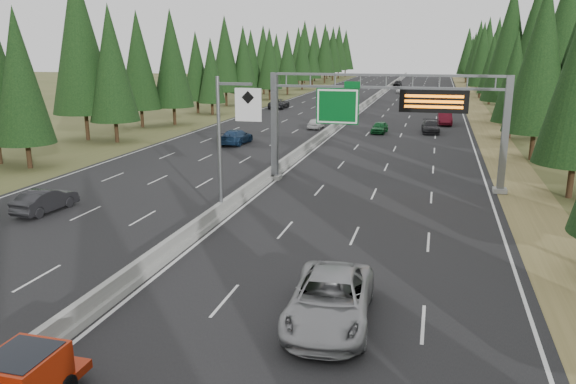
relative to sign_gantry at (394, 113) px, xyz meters
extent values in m
cube|color=black|center=(-8.92, 45.12, -5.23)|extent=(32.00, 260.00, 0.08)
cube|color=olive|center=(8.88, 45.12, -5.24)|extent=(3.60, 260.00, 0.06)
cube|color=#485126|center=(-26.72, 45.12, -5.24)|extent=(3.60, 260.00, 0.06)
cube|color=gray|center=(-8.92, 45.12, -5.04)|extent=(0.70, 260.00, 0.30)
cube|color=gray|center=(-8.92, 45.12, -4.64)|extent=(0.30, 260.00, 0.60)
cube|color=slate|center=(-8.57, 0.12, -1.29)|extent=(0.45, 0.45, 7.80)
cube|color=gray|center=(-8.57, 0.12, -5.04)|extent=(0.90, 0.90, 0.30)
cube|color=slate|center=(7.28, 0.12, -1.29)|extent=(0.45, 0.45, 7.80)
cube|color=gray|center=(7.28, 0.12, -5.04)|extent=(0.90, 0.90, 0.30)
cube|color=slate|center=(-0.64, 0.12, 2.53)|extent=(15.85, 0.35, 0.16)
cube|color=slate|center=(-0.64, 0.12, 1.69)|extent=(15.85, 0.35, 0.16)
cube|color=#054C19|center=(-3.92, -0.13, 0.36)|extent=(3.00, 0.10, 2.50)
cube|color=silver|center=(-3.92, -0.19, 0.36)|extent=(2.85, 0.02, 2.35)
cube|color=#054C19|center=(-2.92, -0.13, 1.86)|extent=(1.10, 0.10, 0.45)
cube|color=black|center=(2.58, -0.18, 0.86)|extent=(4.50, 0.40, 1.50)
cube|color=orange|center=(2.58, -0.40, 1.21)|extent=(3.80, 0.02, 0.18)
cube|color=orange|center=(2.58, -0.40, 0.86)|extent=(3.80, 0.02, 0.18)
cube|color=orange|center=(2.58, -0.40, 0.51)|extent=(3.80, 0.02, 0.18)
cylinder|color=slate|center=(-8.92, -9.88, -1.19)|extent=(0.20, 0.20, 8.00)
cube|color=gray|center=(-8.92, -9.88, -5.09)|extent=(0.50, 0.50, 0.20)
cube|color=slate|center=(-7.92, -9.88, 2.41)|extent=(2.00, 0.15, 0.15)
cube|color=silver|center=(-7.12, -10.00, 1.31)|extent=(1.50, 0.06, 1.80)
cylinder|color=black|center=(11.60, 0.19, -4.12)|extent=(0.40, 0.40, 2.29)
cylinder|color=black|center=(11.11, 13.44, -4.04)|extent=(0.40, 0.40, 2.45)
cone|color=black|center=(11.11, 13.44, 3.62)|extent=(5.52, 5.52, 12.88)
cylinder|color=black|center=(10.57, 25.61, -4.35)|extent=(0.40, 0.40, 1.84)
cone|color=black|center=(10.57, 25.61, 1.39)|extent=(4.13, 4.13, 9.64)
cylinder|color=black|center=(15.24, 26.46, -3.76)|extent=(0.40, 0.40, 3.01)
cone|color=black|center=(15.24, 26.46, 5.65)|extent=(6.78, 6.78, 15.81)
cylinder|color=black|center=(11.36, 40.22, -3.85)|extent=(0.40, 0.40, 2.83)
cone|color=black|center=(11.36, 40.22, 5.01)|extent=(6.38, 6.38, 14.88)
cylinder|color=black|center=(14.15, 38.65, -3.80)|extent=(0.40, 0.40, 2.94)
cone|color=black|center=(14.15, 38.65, 5.39)|extent=(6.62, 6.62, 15.44)
cylinder|color=black|center=(11.81, 50.14, -4.34)|extent=(0.40, 0.40, 1.85)
cone|color=black|center=(11.81, 50.14, 1.43)|extent=(4.16, 4.16, 9.70)
cylinder|color=black|center=(14.85, 51.07, -4.08)|extent=(0.40, 0.40, 2.38)
cone|color=black|center=(14.85, 51.07, 3.37)|extent=(5.36, 5.36, 12.50)
cylinder|color=black|center=(11.54, 65.95, -4.29)|extent=(0.40, 0.40, 1.96)
cone|color=black|center=(11.54, 65.95, 1.84)|extent=(4.41, 4.41, 10.29)
cylinder|color=black|center=(14.50, 64.68, -4.08)|extent=(0.40, 0.40, 2.38)
cone|color=black|center=(14.50, 64.68, 3.37)|extent=(5.36, 5.36, 12.52)
cylinder|color=black|center=(10.71, 78.79, -4.10)|extent=(0.40, 0.40, 2.33)
cone|color=black|center=(10.71, 78.79, 3.17)|extent=(5.24, 5.24, 12.23)
cylinder|color=black|center=(14.91, 76.46, -4.04)|extent=(0.40, 0.40, 2.46)
cone|color=black|center=(14.91, 76.46, 3.64)|extent=(5.53, 5.53, 12.90)
cylinder|color=black|center=(11.48, 89.27, -4.29)|extent=(0.40, 0.40, 1.95)
cone|color=black|center=(11.48, 89.27, 1.80)|extent=(4.39, 4.39, 10.23)
cylinder|color=black|center=(15.85, 92.02, -4.02)|extent=(0.40, 0.40, 2.50)
cone|color=black|center=(15.85, 92.02, 3.78)|extent=(5.62, 5.62, 13.11)
cylinder|color=black|center=(11.67, 106.18, -3.98)|extent=(0.40, 0.40, 2.57)
cone|color=black|center=(11.67, 106.18, 4.06)|extent=(5.79, 5.79, 13.52)
cylinder|color=black|center=(15.52, 103.50, -3.94)|extent=(0.40, 0.40, 2.67)
cone|color=black|center=(15.52, 103.50, 4.40)|extent=(6.00, 6.00, 14.00)
cylinder|color=black|center=(11.34, 118.04, -4.17)|extent=(0.40, 0.40, 2.19)
cone|color=black|center=(11.34, 118.04, 2.67)|extent=(4.93, 4.93, 11.49)
cylinder|color=black|center=(14.48, 117.89, -3.87)|extent=(0.40, 0.40, 2.79)
cone|color=black|center=(14.48, 117.89, 4.86)|extent=(6.28, 6.28, 14.66)
cylinder|color=black|center=(10.15, 131.17, -4.07)|extent=(0.40, 0.40, 2.40)
cone|color=black|center=(10.15, 131.17, 3.43)|extent=(5.40, 5.40, 12.60)
cylinder|color=black|center=(14.91, 128.79, -4.32)|extent=(0.40, 0.40, 1.89)
cone|color=black|center=(14.91, 128.79, 1.60)|extent=(4.26, 4.26, 9.95)
cylinder|color=black|center=(11.97, 144.14, -4.21)|extent=(0.40, 0.40, 2.11)
cone|color=black|center=(11.97, 144.14, 2.39)|extent=(4.75, 4.75, 11.09)
cylinder|color=black|center=(15.98, 142.86, -4.25)|extent=(0.40, 0.40, 2.04)
cone|color=black|center=(15.98, 142.86, 2.13)|extent=(4.59, 4.59, 10.72)
cylinder|color=black|center=(11.53, 158.84, -3.98)|extent=(0.40, 0.40, 2.57)
cone|color=black|center=(11.53, 158.84, 4.06)|extent=(5.79, 5.79, 13.50)
cylinder|color=black|center=(14.52, 155.77, -4.20)|extent=(0.40, 0.40, 2.15)
cone|color=black|center=(14.52, 155.77, 2.51)|extent=(4.83, 4.83, 11.27)
cylinder|color=black|center=(-29.23, -0.90, -4.24)|extent=(0.40, 0.40, 2.05)
cone|color=black|center=(-29.23, -0.90, 2.17)|extent=(4.62, 4.62, 10.77)
cylinder|color=black|center=(-29.39, 12.59, -4.15)|extent=(0.40, 0.40, 2.23)
cone|color=black|center=(-29.39, 12.59, 2.83)|extent=(5.03, 5.03, 11.73)
cylinder|color=black|center=(-33.21, 13.12, -3.82)|extent=(0.40, 0.40, 2.89)
cone|color=black|center=(-33.21, 13.12, 5.22)|extent=(6.51, 6.51, 15.19)
cylinder|color=black|center=(-29.75, 26.93, -4.12)|extent=(0.40, 0.40, 2.30)
cone|color=black|center=(-29.75, 26.93, 3.07)|extent=(5.18, 5.18, 12.08)
cylinder|color=black|center=(-32.62, 23.78, -4.14)|extent=(0.40, 0.40, 2.25)
cone|color=black|center=(-32.62, 23.78, 2.88)|extent=(5.06, 5.06, 11.80)
cylinder|color=black|center=(-29.27, 38.47, -4.38)|extent=(0.40, 0.40, 1.78)
cone|color=black|center=(-29.27, 38.47, 1.19)|extent=(4.01, 4.01, 9.35)
cylinder|color=black|center=(-32.26, 40.04, -4.30)|extent=(0.40, 0.40, 1.93)
cone|color=black|center=(-32.26, 40.04, 1.74)|extent=(4.35, 4.35, 10.15)
cylinder|color=black|center=(-29.41, 53.17, -4.20)|extent=(0.40, 0.40, 2.13)
cone|color=black|center=(-29.41, 53.17, 2.45)|extent=(4.79, 4.79, 11.19)
cylinder|color=black|center=(-32.15, 51.79, -4.07)|extent=(0.40, 0.40, 2.39)
cone|color=black|center=(-32.15, 51.79, 3.40)|extent=(5.38, 5.38, 12.56)
cylinder|color=black|center=(-28.06, 64.04, -4.20)|extent=(0.40, 0.40, 2.13)
cone|color=black|center=(-28.06, 64.04, 2.44)|extent=(4.79, 4.79, 11.17)
cylinder|color=black|center=(-31.95, 64.87, -4.22)|extent=(0.40, 0.40, 2.09)
cone|color=black|center=(-31.95, 64.87, 2.31)|extent=(4.70, 4.70, 10.97)
cylinder|color=black|center=(-27.94, 76.67, -4.22)|extent=(0.40, 0.40, 2.11)
cone|color=black|center=(-27.94, 76.67, 2.37)|extent=(4.74, 4.74, 11.06)
cylinder|color=black|center=(-33.30, 77.10, -4.12)|extent=(0.40, 0.40, 2.30)
cone|color=black|center=(-33.30, 77.10, 3.06)|extent=(5.17, 5.17, 12.06)
cylinder|color=black|center=(-28.43, 92.04, -4.16)|extent=(0.40, 0.40, 2.23)
cone|color=black|center=(-28.43, 92.04, 2.80)|extent=(5.01, 5.01, 11.69)
cylinder|color=black|center=(-33.91, 89.23, -4.23)|extent=(0.40, 0.40, 2.08)
cone|color=black|center=(-33.91, 89.23, 2.26)|extent=(4.67, 4.67, 10.90)
cylinder|color=black|center=(-28.80, 104.80, -4.24)|extent=(0.40, 0.40, 2.06)
cone|color=black|center=(-28.80, 104.80, 2.22)|extent=(4.65, 4.65, 10.84)
cylinder|color=black|center=(-32.20, 103.62, -4.08)|extent=(0.40, 0.40, 2.37)
cone|color=black|center=(-32.20, 103.62, 3.33)|extent=(5.33, 5.33, 12.45)
cylinder|color=black|center=(-28.16, 117.97, -3.97)|extent=(0.40, 0.40, 2.59)
cone|color=black|center=(-28.16, 117.97, 4.13)|extent=(5.84, 5.84, 13.62)
cylinder|color=black|center=(-33.71, 117.06, -3.90)|extent=(0.40, 0.40, 2.73)
cone|color=black|center=(-33.71, 117.06, 4.64)|extent=(6.15, 6.15, 14.35)
cylinder|color=black|center=(-28.50, 132.01, -3.99)|extent=(0.40, 0.40, 2.55)
cone|color=black|center=(-28.50, 132.01, 3.97)|extent=(5.73, 5.73, 13.38)
cylinder|color=black|center=(-33.39, 128.84, -3.95)|extent=(0.40, 0.40, 2.64)
cone|color=black|center=(-33.39, 128.84, 4.30)|extent=(5.94, 5.94, 13.85)
cylinder|color=black|center=(-28.98, 145.02, -3.92)|extent=(0.40, 0.40, 2.70)
cone|color=black|center=(-28.98, 145.02, 4.53)|extent=(6.08, 6.08, 14.19)
cylinder|color=black|center=(-32.27, 142.58, -4.05)|extent=(0.40, 0.40, 2.44)
cone|color=black|center=(-32.27, 142.58, 3.57)|extent=(5.49, 5.49, 12.81)
cylinder|color=black|center=(-28.54, 156.30, -4.01)|extent=(0.40, 0.40, 2.52)
cone|color=black|center=(-28.54, 156.30, 3.86)|extent=(5.67, 5.67, 13.22)
cylinder|color=black|center=(-33.69, 155.08, -4.23)|extent=(0.40, 0.40, 2.08)
cone|color=black|center=(-33.69, 155.08, 2.28)|extent=(4.68, 4.68, 10.93)
imported|color=#98999D|center=(-0.41, -21.09, -4.33)|extent=(3.19, 6.30, 1.71)
cylinder|color=black|center=(-8.19, -27.43, -4.83)|extent=(0.27, 0.72, 0.72)
cube|color=maroon|center=(-7.42, -28.07, -4.06)|extent=(1.72, 1.99, 1.00)
cube|color=black|center=(-7.42, -28.07, -3.79)|extent=(1.54, 1.72, 0.50)
imported|color=#155D29|center=(-3.43, 25.71, -4.53)|extent=(1.87, 3.98, 1.32)
imported|color=#530B17|center=(3.86, 35.18, -4.39)|extent=(1.90, 4.89, 1.59)
imported|color=black|center=(2.23, 27.42, -4.50)|extent=(2.24, 4.89, 1.39)
imported|color=silver|center=(-4.78, 86.07, -4.53)|extent=(2.18, 4.72, 1.31)
imported|color=black|center=(-7.42, 110.08, -4.45)|extent=(2.13, 4.49, 1.48)
imported|color=black|center=(-19.40, -11.67, -4.49)|extent=(1.82, 4.37, 1.41)
imported|color=navy|center=(-16.76, 14.29, -4.44)|extent=(2.25, 5.20, 1.49)
imported|color=silver|center=(-11.27, 27.42, -4.54)|extent=(1.71, 3.86, 1.29)
imported|color=black|center=(-22.02, 49.07, -4.44)|extent=(2.55, 5.44, 1.51)
camera|label=1|loc=(2.83, -39.11, 4.30)|focal=35.00mm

